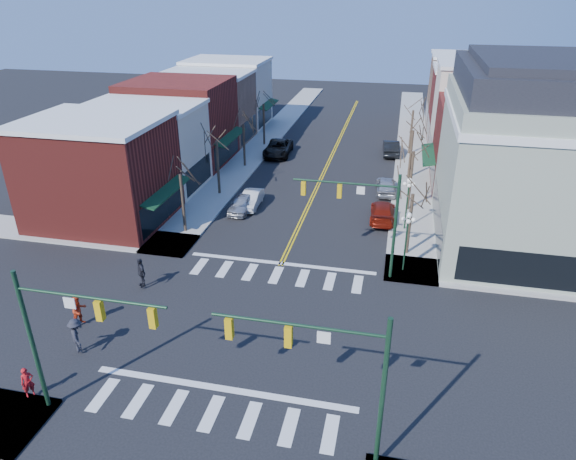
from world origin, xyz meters
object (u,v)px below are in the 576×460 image
Objects in this scene: car_right_near at (383,212)px; pedestrian_red_a at (28,382)px; pedestrian_dark_b at (77,335)px; car_left_mid at (251,199)px; lamppost_midblock at (408,195)px; victorian_corner at (537,157)px; car_right_mid at (386,185)px; lamppost_corner at (407,232)px; pedestrian_dark_a at (141,272)px; car_left_near at (242,204)px; car_right_far at (391,148)px; car_left_far at (278,148)px; pedestrian_red_b at (79,310)px.

pedestrian_red_a is (-14.97, -23.67, 0.22)m from car_right_near.
car_left_mid is at bearing -49.48° from pedestrian_dark_b.
lamppost_midblock is 24.91m from pedestrian_dark_b.
car_right_mid is (-10.10, 8.13, -5.90)m from victorian_corner.
victorian_corner is 10.89m from lamppost_corner.
car_right_mid is (0.00, 6.02, 0.06)m from car_right_near.
pedestrian_dark_a is at bearing -154.55° from victorian_corner.
lamppost_midblock reaches higher than car_left_mid.
car_right_far reaches higher than car_left_near.
victorian_corner is 3.52× the size of car_left_mid.
car_right_far reaches higher than car_right_mid.
lamppost_corner is 2.81× the size of pedestrian_red_a.
car_left_mid is at bearing -88.64° from car_left_far.
pedestrian_red_b reaches higher than car_right_far.
car_right_mid is 2.41× the size of pedestrian_red_b.
car_left_near is (-21.79, 1.35, -5.97)m from victorian_corner.
pedestrian_red_b is at bearing 47.49° from car_right_near.
car_right_near is at bearing 85.57° from car_right_mid.
car_left_near is 11.72m from car_right_near.
car_left_far is 3.80× the size of pedestrian_red_a.
lamppost_corner reaches higher than car_right_near.
pedestrian_red_b is at bearing -63.47° from pedestrian_dark_a.
lamppost_corner reaches higher than pedestrian_dark_a.
pedestrian_red_b is 4.71m from pedestrian_dark_a.
victorian_corner is 22.26m from car_left_mid.
lamppost_corner is at bearing -31.20° from pedestrian_red_b.
car_left_far is 35.40m from pedestrian_dark_b.
car_left_mid is at bearing 22.44° from car_right_mid.
car_left_mid is 14.42m from pedestrian_dark_a.
car_left_far is at bearing 92.52° from car_left_mid.
pedestrian_dark_a is at bearing 42.30° from car_right_near.
car_right_mid is at bearing 85.75° from car_right_far.
car_right_near is at bearing -11.97° from pedestrian_red_b.
pedestrian_dark_b reaches higher than car_left_mid.
pedestrian_dark_b reaches higher than car_right_near.
pedestrian_red_b is 0.95× the size of pedestrian_dark_b.
car_right_mid is at bearing 25.08° from car_left_mid.
car_right_near is 25.00m from pedestrian_dark_b.
car_left_near is (-13.49, 0.85, -2.28)m from lamppost_midblock.
pedestrian_red_a is (-2.67, -38.69, 0.11)m from car_left_far.
pedestrian_red_b is at bearing 48.92° from pedestrian_red_a.
victorian_corner is 28.80m from car_left_far.
pedestrian_red_b is (-17.61, -16.58, -1.89)m from lamppost_midblock.
car_right_near is 28.01m from pedestrian_red_a.
car_right_mid is at bearing 97.26° from lamppost_corner.
lamppost_midblock reaches higher than car_right_mid.
lamppost_midblock reaches higher than car_left_far.
pedestrian_red_b reaches higher than pedestrian_red_a.
victorian_corner is 22.63m from car_left_near.
lamppost_corner is 27.18m from car_left_far.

